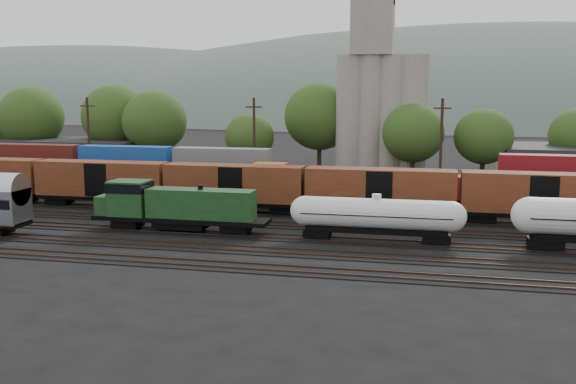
% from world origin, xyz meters
% --- Properties ---
extents(ground, '(600.00, 600.00, 0.00)m').
position_xyz_m(ground, '(0.00, 0.00, 0.00)').
color(ground, black).
extents(tracks, '(180.00, 33.20, 0.20)m').
position_xyz_m(tracks, '(0.00, 0.00, 0.05)').
color(tracks, black).
rests_on(tracks, ground).
extents(green_locomotive, '(16.64, 2.94, 4.40)m').
position_xyz_m(green_locomotive, '(-12.51, -5.00, 2.52)').
color(green_locomotive, black).
rests_on(green_locomotive, ground).
extents(tank_car_a, '(15.12, 2.71, 3.96)m').
position_xyz_m(tank_car_a, '(6.36, -5.00, 2.38)').
color(tank_car_a, white).
rests_on(tank_car_a, ground).
extents(orange_locomotive, '(18.24, 3.04, 4.56)m').
position_xyz_m(orange_locomotive, '(-2.31, 10.00, 2.60)').
color(orange_locomotive, black).
rests_on(orange_locomotive, ground).
extents(boxcar_string, '(122.80, 2.90, 4.20)m').
position_xyz_m(boxcar_string, '(-17.20, 5.00, 3.12)').
color(boxcar_string, black).
rests_on(boxcar_string, ground).
extents(container_wall, '(187.05, 2.60, 5.80)m').
position_xyz_m(container_wall, '(3.23, 15.00, 2.54)').
color(container_wall, black).
rests_on(container_wall, ground).
extents(grain_silo, '(13.40, 5.00, 29.00)m').
position_xyz_m(grain_silo, '(3.28, 36.00, 11.26)').
color(grain_silo, gray).
rests_on(grain_silo, ground).
extents(industrial_sheds, '(119.38, 17.26, 5.10)m').
position_xyz_m(industrial_sheds, '(6.63, 35.25, 2.56)').
color(industrial_sheds, '#9E937F').
rests_on(industrial_sheds, ground).
extents(tree_band, '(166.80, 19.90, 14.12)m').
position_xyz_m(tree_band, '(-7.26, 35.21, 7.69)').
color(tree_band, black).
rests_on(tree_band, ground).
extents(utility_poles, '(122.20, 0.36, 12.00)m').
position_xyz_m(utility_poles, '(0.00, 22.00, 6.21)').
color(utility_poles, black).
rests_on(utility_poles, ground).
extents(distant_hills, '(860.00, 286.00, 130.00)m').
position_xyz_m(distant_hills, '(23.92, 260.00, -20.56)').
color(distant_hills, '#59665B').
rests_on(distant_hills, ground).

